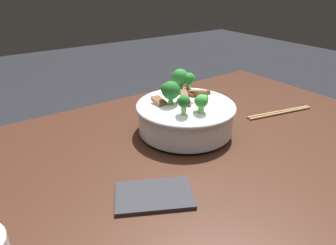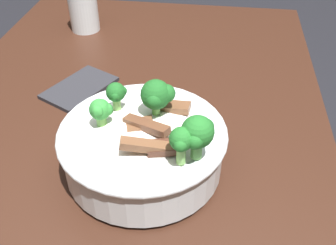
{
  "view_description": "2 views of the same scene",
  "coord_description": "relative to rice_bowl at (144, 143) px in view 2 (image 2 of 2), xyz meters",
  "views": [
    {
      "loc": [
        -0.38,
        -0.49,
        1.17
      ],
      "look_at": [
        0.03,
        0.1,
        0.81
      ],
      "focal_mm": 31.85,
      "sensor_mm": 36.0,
      "label": 1
    },
    {
      "loc": [
        0.51,
        0.16,
        1.25
      ],
      "look_at": [
        0.02,
        0.1,
        0.86
      ],
      "focal_mm": 42.23,
      "sensor_mm": 36.0,
      "label": 2
    }
  ],
  "objects": [
    {
      "name": "rice_bowl",
      "position": [
        0.0,
        0.0,
        0.0
      ],
      "size": [
        0.26,
        0.26,
        0.15
      ],
      "color": "silver",
      "rests_on": "dining_table"
    },
    {
      "name": "drinking_glass",
      "position": [
        -0.49,
        -0.25,
        -0.0
      ],
      "size": [
        0.07,
        0.07,
        0.12
      ],
      "color": "white",
      "rests_on": "dining_table"
    },
    {
      "name": "folded_napkin",
      "position": [
        -0.21,
        -0.18,
        -0.05
      ],
      "size": [
        0.17,
        0.15,
        0.01
      ],
      "primitive_type": "cube",
      "rotation": [
        0.0,
        0.0,
        -0.47
      ],
      "color": "#28282D",
      "rests_on": "dining_table"
    },
    {
      "name": "dining_table",
      "position": [
        -0.06,
        -0.06,
        -0.21
      ],
      "size": [
        1.26,
        0.76,
        0.79
      ],
      "color": "#381E14",
      "rests_on": "ground"
    }
  ]
}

